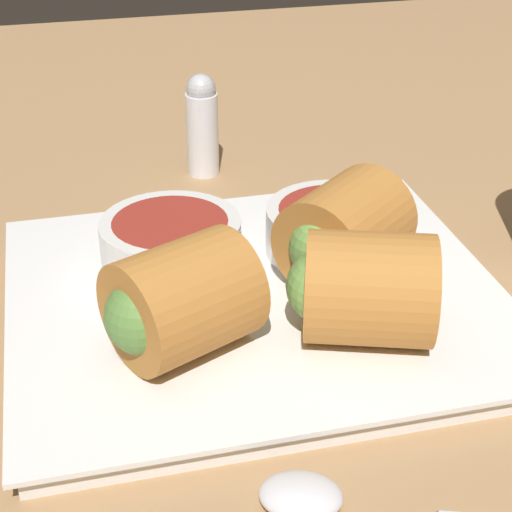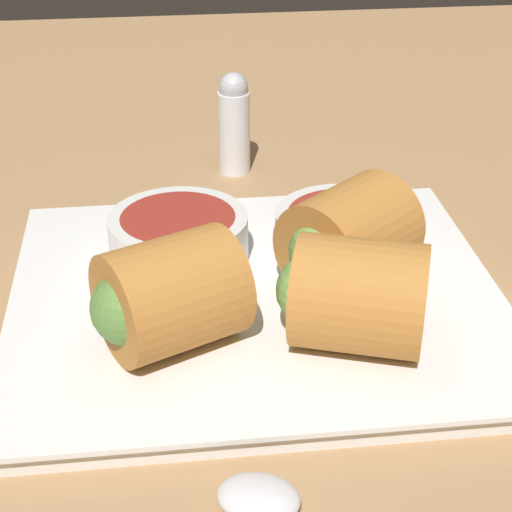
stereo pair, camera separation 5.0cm
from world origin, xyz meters
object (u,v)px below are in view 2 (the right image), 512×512
dipping_bowl_far (344,233)px  salt_shaker (233,123)px  dipping_bowl_near (179,236)px  spoon (315,510)px  serving_plate (256,302)px

dipping_bowl_far → salt_shaker: 17.48cm
dipping_bowl_near → spoon: size_ratio=0.42×
spoon → salt_shaker: salt_shaker is taller
dipping_bowl_near → dipping_bowl_far: bearing=-4.7°
serving_plate → spoon: 15.84cm
salt_shaker → dipping_bowl_far: bearing=-72.9°
dipping_bowl_far → spoon: 20.09cm
serving_plate → salt_shaker: 20.38cm
salt_shaker → serving_plate: bearing=-91.9°
serving_plate → dipping_bowl_near: size_ratio=3.33×
serving_plate → salt_shaker: (0.66, 20.11, 3.23)cm
dipping_bowl_near → salt_shaker: bearing=73.0°
serving_plate → dipping_bowl_near: 6.39cm
dipping_bowl_near → dipping_bowl_far: 9.99cm
dipping_bowl_near → dipping_bowl_far: same height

